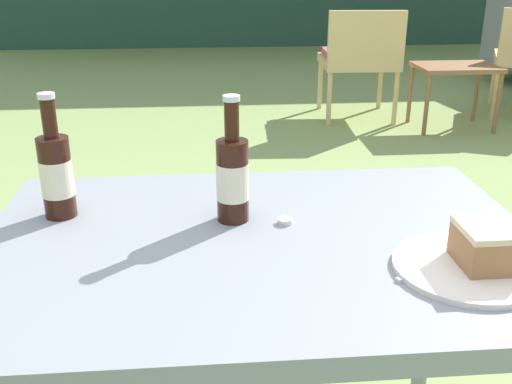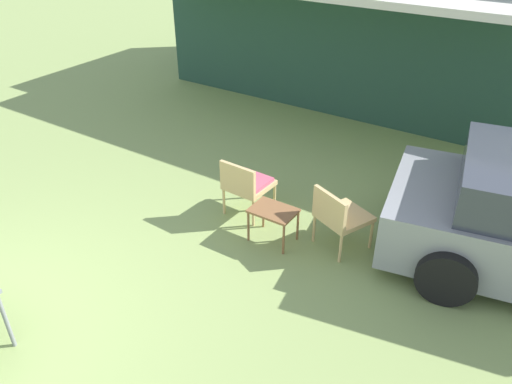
% 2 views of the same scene
% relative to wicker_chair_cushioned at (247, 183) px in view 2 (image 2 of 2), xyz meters
% --- Properties ---
extents(cabin_building, '(9.06, 4.96, 2.89)m').
position_rel_wicker_chair_cushioned_xyz_m(cabin_building, '(0.07, 5.63, 0.98)').
color(cabin_building, '#284C3D').
rests_on(cabin_building, ground_plane).
extents(wicker_chair_cushioned, '(0.57, 0.58, 0.82)m').
position_rel_wicker_chair_cushioned_xyz_m(wicker_chair_cushioned, '(0.00, 0.00, 0.00)').
color(wicker_chair_cushioned, tan).
rests_on(wicker_chair_cushioned, ground_plane).
extents(wicker_chair_plain, '(0.72, 0.73, 0.82)m').
position_rel_wicker_chair_cushioned_xyz_m(wicker_chair_plain, '(1.35, -0.02, 0.00)').
color(wicker_chair_plain, tan).
rests_on(wicker_chair_plain, ground_plane).
extents(garden_side_table, '(0.56, 0.40, 0.46)m').
position_rel_wicker_chair_cushioned_xyz_m(garden_side_table, '(0.62, -0.32, -0.08)').
color(garden_side_table, brown).
rests_on(garden_side_table, ground_plane).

